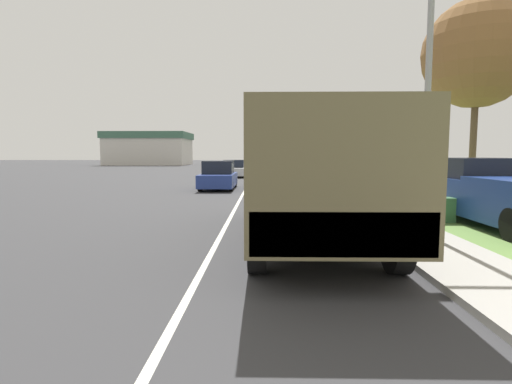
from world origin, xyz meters
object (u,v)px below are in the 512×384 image
at_px(lamp_post, 418,72).
at_px(car_nearest_ahead, 218,176).
at_px(car_fourth_ahead, 267,163).
at_px(military_truck, 311,172).
at_px(pickup_truck, 500,193).
at_px(car_third_ahead, 272,165).
at_px(car_second_ahead, 234,169).

bearing_deg(lamp_post, car_nearest_ahead, 115.03).
relative_size(car_nearest_ahead, car_fourth_ahead, 0.87).
height_order(military_truck, car_fourth_ahead, military_truck).
height_order(car_nearest_ahead, car_fourth_ahead, car_nearest_ahead).
relative_size(military_truck, car_nearest_ahead, 1.82).
xyz_separation_m(pickup_truck, lamp_post, (-2.93, -1.62, 2.92)).
distance_m(car_third_ahead, lamp_post, 32.96).
relative_size(car_fourth_ahead, lamp_post, 0.79).
height_order(car_second_ahead, lamp_post, lamp_post).
bearing_deg(car_second_ahead, pickup_truck, -68.94).
bearing_deg(car_third_ahead, lamp_post, -85.25).
bearing_deg(military_truck, car_nearest_ahead, 105.09).
distance_m(car_third_ahead, car_fourth_ahead, 16.33).
distance_m(car_nearest_ahead, car_second_ahead, 12.08).
bearing_deg(lamp_post, car_third_ahead, 94.75).
distance_m(car_second_ahead, pickup_truck, 25.06).
relative_size(car_second_ahead, car_third_ahead, 1.04).
xyz_separation_m(car_nearest_ahead, car_third_ahead, (3.31, 19.79, 0.05)).
relative_size(pickup_truck, lamp_post, 0.90).
xyz_separation_m(military_truck, car_second_ahead, (-3.65, 25.44, -0.92)).
bearing_deg(pickup_truck, car_third_ahead, 100.30).
bearing_deg(car_fourth_ahead, car_third_ahead, -88.84).
bearing_deg(car_nearest_ahead, lamp_post, -64.97).
bearing_deg(car_fourth_ahead, military_truck, -89.28).
height_order(car_second_ahead, car_third_ahead, car_third_ahead).
bearing_deg(car_nearest_ahead, military_truck, -74.91).
distance_m(military_truck, car_third_ahead, 33.16).
height_order(car_second_ahead, car_fourth_ahead, car_fourth_ahead).
bearing_deg(car_third_ahead, car_fourth_ahead, 91.16).
xyz_separation_m(military_truck, car_nearest_ahead, (-3.60, 13.36, -0.87)).
distance_m(car_nearest_ahead, car_third_ahead, 20.06).
relative_size(car_second_ahead, car_fourth_ahead, 0.99).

